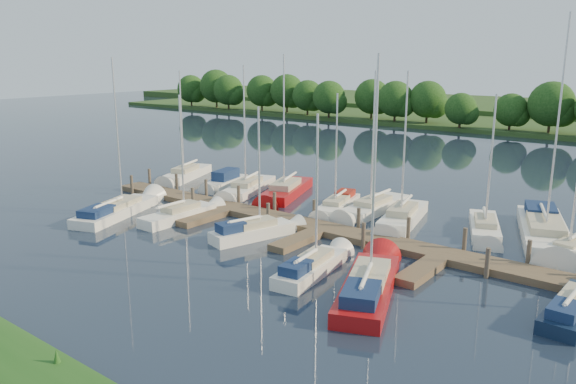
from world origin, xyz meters
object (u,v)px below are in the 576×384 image
Objects in this scene: dock at (318,232)px; motorboat at (225,183)px; sailboat_s_2 at (254,233)px; sailboat_n_0 at (185,176)px; sailboat_n_5 at (372,209)px.

dock is 7.08× the size of motorboat.
motorboat is 14.31m from sailboat_s_2.
dock is at bearing 63.40° from sailboat_s_2.
sailboat_n_0 is at bearing 162.18° from dock.
dock is at bearing 141.28° from sailboat_n_0.
sailboat_n_0 is 18.73m from sailboat_s_2.
sailboat_n_5 is (19.23, 0.51, -0.01)m from sailboat_n_0.
sailboat_n_5 is 10.03m from sailboat_s_2.
motorboat is (-13.93, 5.98, 0.17)m from dock.
motorboat is (5.19, -0.17, 0.09)m from sailboat_n_0.
motorboat is at bearing 157.80° from sailboat_s_2.
sailboat_n_0 is 5.19m from motorboat.
sailboat_n_0 is 1.80× the size of motorboat.
dock is 4.04m from sailboat_s_2.
motorboat is 14.06m from sailboat_n_5.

